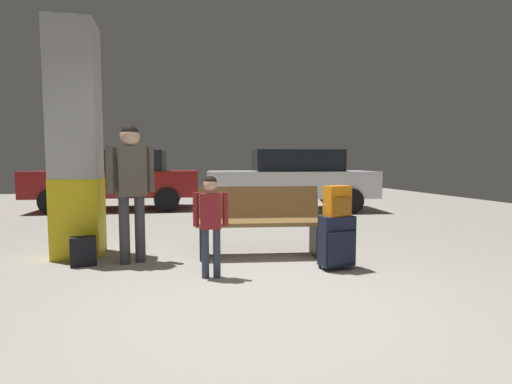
{
  "coord_description": "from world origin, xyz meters",
  "views": [
    {
      "loc": [
        -0.78,
        -3.12,
        1.2
      ],
      "look_at": [
        0.19,
        1.3,
        0.85
      ],
      "focal_mm": 26.58,
      "sensor_mm": 36.0,
      "label": 1
    }
  ],
  "objects_px": {
    "bench": "(260,221)",
    "backpack_dark_floor": "(83,251)",
    "backpack_bright": "(338,201)",
    "child": "(211,215)",
    "structural_pillar": "(76,142)",
    "suitcase": "(337,241)",
    "parked_car_far": "(118,178)",
    "adult": "(131,178)",
    "parked_car_near": "(291,178)"
  },
  "relations": [
    {
      "from": "adult",
      "to": "parked_car_far",
      "type": "bearing_deg",
      "value": 99.03
    },
    {
      "from": "suitcase",
      "to": "child",
      "type": "height_order",
      "value": "child"
    },
    {
      "from": "structural_pillar",
      "to": "parked_car_near",
      "type": "relative_size",
      "value": 0.69
    },
    {
      "from": "structural_pillar",
      "to": "parked_car_near",
      "type": "distance_m",
      "value": 5.71
    },
    {
      "from": "suitcase",
      "to": "backpack_bright",
      "type": "xyz_separation_m",
      "value": [
        0.0,
        -0.0,
        0.45
      ]
    },
    {
      "from": "parked_car_far",
      "to": "adult",
      "type": "bearing_deg",
      "value": -80.97
    },
    {
      "from": "suitcase",
      "to": "backpack_dark_floor",
      "type": "xyz_separation_m",
      "value": [
        -2.83,
        0.77,
        -0.15
      ]
    },
    {
      "from": "backpack_bright",
      "to": "backpack_dark_floor",
      "type": "bearing_deg",
      "value": 164.8
    },
    {
      "from": "structural_pillar",
      "to": "adult",
      "type": "bearing_deg",
      "value": -36.55
    },
    {
      "from": "backpack_bright",
      "to": "parked_car_near",
      "type": "relative_size",
      "value": 0.08
    },
    {
      "from": "backpack_dark_floor",
      "to": "adult",
      "type": "bearing_deg",
      "value": 0.52
    },
    {
      "from": "bench",
      "to": "child",
      "type": "relative_size",
      "value": 1.55
    },
    {
      "from": "bench",
      "to": "backpack_bright",
      "type": "relative_size",
      "value": 4.87
    },
    {
      "from": "backpack_dark_floor",
      "to": "bench",
      "type": "bearing_deg",
      "value": 1.29
    },
    {
      "from": "bench",
      "to": "adult",
      "type": "relative_size",
      "value": 1.01
    },
    {
      "from": "backpack_bright",
      "to": "adult",
      "type": "height_order",
      "value": "adult"
    },
    {
      "from": "bench",
      "to": "backpack_dark_floor",
      "type": "distance_m",
      "value": 2.14
    },
    {
      "from": "backpack_bright",
      "to": "parked_car_far",
      "type": "height_order",
      "value": "parked_car_far"
    },
    {
      "from": "bench",
      "to": "suitcase",
      "type": "xyz_separation_m",
      "value": [
        0.7,
        -0.82,
        -0.12
      ]
    },
    {
      "from": "bench",
      "to": "suitcase",
      "type": "bearing_deg",
      "value": -49.24
    },
    {
      "from": "bench",
      "to": "adult",
      "type": "distance_m",
      "value": 1.68
    },
    {
      "from": "parked_car_near",
      "to": "backpack_dark_floor",
      "type": "bearing_deg",
      "value": -131.64
    },
    {
      "from": "suitcase",
      "to": "backpack_dark_floor",
      "type": "bearing_deg",
      "value": 164.81
    },
    {
      "from": "structural_pillar",
      "to": "bench",
      "type": "distance_m",
      "value": 2.55
    },
    {
      "from": "backpack_dark_floor",
      "to": "parked_car_far",
      "type": "height_order",
      "value": "parked_car_far"
    },
    {
      "from": "structural_pillar",
      "to": "bench",
      "type": "bearing_deg",
      "value": -11.93
    },
    {
      "from": "adult",
      "to": "structural_pillar",
      "type": "bearing_deg",
      "value": 143.45
    },
    {
      "from": "suitcase",
      "to": "parked_car_near",
      "type": "xyz_separation_m",
      "value": [
        1.12,
        5.21,
        0.48
      ]
    },
    {
      "from": "structural_pillar",
      "to": "suitcase",
      "type": "distance_m",
      "value": 3.45
    },
    {
      "from": "adult",
      "to": "bench",
      "type": "bearing_deg",
      "value": 1.56
    },
    {
      "from": "structural_pillar",
      "to": "adult",
      "type": "relative_size",
      "value": 1.79
    },
    {
      "from": "backpack_dark_floor",
      "to": "structural_pillar",
      "type": "bearing_deg",
      "value": 106.67
    },
    {
      "from": "suitcase",
      "to": "child",
      "type": "distance_m",
      "value": 1.46
    },
    {
      "from": "structural_pillar",
      "to": "parked_car_near",
      "type": "height_order",
      "value": "structural_pillar"
    },
    {
      "from": "child",
      "to": "adult",
      "type": "distance_m",
      "value": 1.22
    },
    {
      "from": "structural_pillar",
      "to": "backpack_bright",
      "type": "bearing_deg",
      "value": -23.5
    },
    {
      "from": "bench",
      "to": "parked_car_near",
      "type": "xyz_separation_m",
      "value": [
        1.82,
        4.4,
        0.36
      ]
    },
    {
      "from": "backpack_bright",
      "to": "child",
      "type": "relative_size",
      "value": 0.32
    },
    {
      "from": "suitcase",
      "to": "parked_car_far",
      "type": "height_order",
      "value": "parked_car_far"
    },
    {
      "from": "structural_pillar",
      "to": "backpack_dark_floor",
      "type": "distance_m",
      "value": 1.41
    },
    {
      "from": "structural_pillar",
      "to": "backpack_dark_floor",
      "type": "xyz_separation_m",
      "value": [
        0.16,
        -0.53,
        -1.29
      ]
    },
    {
      "from": "backpack_dark_floor",
      "to": "parked_car_near",
      "type": "height_order",
      "value": "parked_car_near"
    },
    {
      "from": "structural_pillar",
      "to": "bench",
      "type": "relative_size",
      "value": 1.78
    },
    {
      "from": "parked_car_near",
      "to": "suitcase",
      "type": "bearing_deg",
      "value": -102.14
    },
    {
      "from": "suitcase",
      "to": "backpack_bright",
      "type": "distance_m",
      "value": 0.45
    },
    {
      "from": "structural_pillar",
      "to": "suitcase",
      "type": "xyz_separation_m",
      "value": [
        2.99,
        -1.3,
        -1.14
      ]
    },
    {
      "from": "bench",
      "to": "backpack_dark_floor",
      "type": "xyz_separation_m",
      "value": [
        -2.13,
        -0.05,
        -0.28
      ]
    },
    {
      "from": "adult",
      "to": "child",
      "type": "bearing_deg",
      "value": -42.77
    },
    {
      "from": "adult",
      "to": "backpack_dark_floor",
      "type": "bearing_deg",
      "value": -179.48
    },
    {
      "from": "parked_car_near",
      "to": "parked_car_far",
      "type": "height_order",
      "value": "same"
    }
  ]
}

